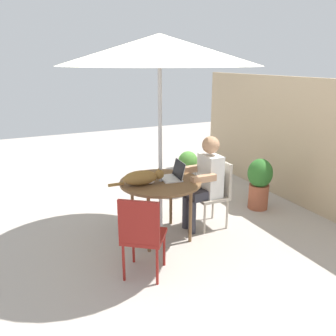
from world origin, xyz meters
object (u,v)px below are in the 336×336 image
object	(u,v)px
chair_occupied	(215,189)
chair_empty	(142,232)
potted_plant_near_fence	(259,182)
laptop	(175,174)
person_seated	(205,178)
patio_table	(160,186)
cat	(143,178)
patio_umbrella	(160,50)
potted_plant_by_chair	(188,171)

from	to	relation	value
chair_occupied	chair_empty	bearing A→B (deg)	-61.51
chair_empty	potted_plant_near_fence	distance (m)	2.37
chair_occupied	laptop	world-z (taller)	laptop
person_seated	laptop	world-z (taller)	person_seated
person_seated	potted_plant_near_fence	xyz separation A→B (m)	(-0.18, 1.04, -0.26)
chair_occupied	laptop	distance (m)	0.66
chair_occupied	potted_plant_near_fence	xyz separation A→B (m)	(-0.18, 0.89, -0.09)
patio_table	person_seated	distance (m)	0.63
patio_table	cat	distance (m)	0.28
patio_umbrella	cat	world-z (taller)	patio_umbrella
patio_umbrella	chair_empty	world-z (taller)	patio_umbrella
potted_plant_near_fence	potted_plant_by_chair	world-z (taller)	potted_plant_near_fence
chair_occupied	laptop	bearing A→B (deg)	-90.98
patio_umbrella	person_seated	xyz separation A→B (m)	(0.00, 0.63, -1.54)
person_seated	patio_umbrella	bearing A→B (deg)	-90.00
laptop	potted_plant_by_chair	size ratio (longest dim) A/B	0.45
person_seated	potted_plant_by_chair	size ratio (longest dim) A/B	1.69
patio_umbrella	chair_occupied	distance (m)	1.88
chair_occupied	potted_plant_by_chair	world-z (taller)	chair_occupied
chair_empty	cat	bearing A→B (deg)	157.50
chair_empty	cat	world-z (taller)	cat
chair_empty	patio_umbrella	bearing A→B (deg)	143.71
patio_umbrella	person_seated	world-z (taller)	patio_umbrella
person_seated	potted_plant_by_chair	xyz separation A→B (m)	(-1.16, 0.38, -0.29)
chair_occupied	potted_plant_by_chair	xyz separation A→B (m)	(-1.16, 0.22, -0.12)
patio_table	potted_plant_near_fence	xyz separation A→B (m)	(-0.18, 1.67, -0.25)
patio_table	patio_umbrella	size ratio (longest dim) A/B	0.41
chair_empty	cat	distance (m)	0.80
cat	potted_plant_near_fence	bearing A→B (deg)	96.19
patio_umbrella	cat	distance (m)	1.42
patio_table	cat	bearing A→B (deg)	-84.50
patio_table	patio_umbrella	world-z (taller)	patio_umbrella
chair_empty	potted_plant_by_chair	bearing A→B (deg)	140.69
chair_empty	laptop	world-z (taller)	laptop
patio_umbrella	person_seated	size ratio (longest dim) A/B	1.96
patio_table	patio_umbrella	bearing A→B (deg)	0.00
potted_plant_near_fence	patio_umbrella	bearing A→B (deg)	-83.71
cat	potted_plant_near_fence	world-z (taller)	cat
patio_table	potted_plant_by_chair	world-z (taller)	patio_table
potted_plant_near_fence	cat	bearing A→B (deg)	-83.81
chair_occupied	chair_empty	xyz separation A→B (m)	(0.71, -1.30, 0.00)
chair_occupied	person_seated	bearing A→B (deg)	-90.00
chair_occupied	potted_plant_near_fence	bearing A→B (deg)	101.74
person_seated	cat	distance (m)	0.87
patio_table	person_seated	bearing A→B (deg)	90.00
patio_table	potted_plant_near_fence	bearing A→B (deg)	96.29
chair_occupied	person_seated	distance (m)	0.23
patio_table	potted_plant_by_chair	size ratio (longest dim) A/B	1.36
patio_table	potted_plant_by_chair	distance (m)	1.56
patio_umbrella	potted_plant_by_chair	xyz separation A→B (m)	(-1.16, 1.01, -1.83)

